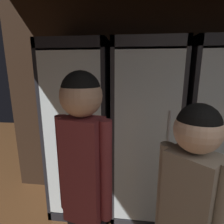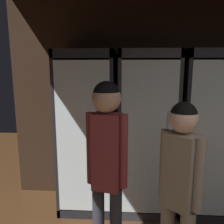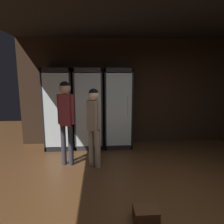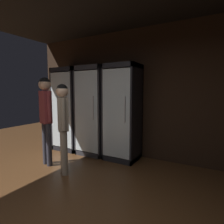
{
  "view_description": "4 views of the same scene",
  "coord_description": "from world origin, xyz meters",
  "px_view_note": "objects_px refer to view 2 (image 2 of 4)",
  "views": [
    {
      "loc": [
        -1.31,
        0.73,
        1.73
      ],
      "look_at": [
        -1.54,
        2.64,
        1.27
      ],
      "focal_mm": 28.6,
      "sensor_mm": 36.0,
      "label": 1
    },
    {
      "loc": [
        -1.43,
        -0.11,
        1.83
      ],
      "look_at": [
        -1.59,
        2.34,
        1.35
      ],
      "focal_mm": 36.99,
      "sensor_mm": 36.0,
      "label": 2
    },
    {
      "loc": [
        -0.93,
        -2.22,
        1.79
      ],
      "look_at": [
        -0.61,
        2.4,
        0.97
      ],
      "focal_mm": 31.03,
      "sensor_mm": 36.0,
      "label": 3
    },
    {
      "loc": [
        1.33,
        -0.89,
        1.46
      ],
      "look_at": [
        -0.64,
        2.59,
        1.02
      ],
      "focal_mm": 30.24,
      "sensor_mm": 36.0,
      "label": 4
    }
  ],
  "objects_px": {
    "cooler_far_left": "(88,133)",
    "cooler_center": "(206,136)",
    "shopper_near": "(107,158)",
    "cooler_left": "(146,134)",
    "shopper_far": "(180,184)"
  },
  "relations": [
    {
      "from": "cooler_far_left",
      "to": "cooler_center",
      "type": "distance_m",
      "value": 1.48
    },
    {
      "from": "cooler_center",
      "to": "shopper_near",
      "type": "distance_m",
      "value": 1.58
    },
    {
      "from": "cooler_far_left",
      "to": "cooler_center",
      "type": "bearing_deg",
      "value": -0.03
    },
    {
      "from": "cooler_center",
      "to": "cooler_left",
      "type": "bearing_deg",
      "value": 179.98
    },
    {
      "from": "cooler_far_left",
      "to": "shopper_far",
      "type": "bearing_deg",
      "value": -53.2
    },
    {
      "from": "cooler_far_left",
      "to": "cooler_center",
      "type": "relative_size",
      "value": 1.0
    },
    {
      "from": "cooler_left",
      "to": "cooler_far_left",
      "type": "bearing_deg",
      "value": 179.96
    },
    {
      "from": "cooler_left",
      "to": "shopper_far",
      "type": "distance_m",
      "value": 1.21
    },
    {
      "from": "shopper_far",
      "to": "shopper_near",
      "type": "bearing_deg",
      "value": 168.31
    },
    {
      "from": "cooler_left",
      "to": "shopper_far",
      "type": "bearing_deg",
      "value": -82.6
    },
    {
      "from": "cooler_left",
      "to": "shopper_near",
      "type": "distance_m",
      "value": 1.16
    },
    {
      "from": "shopper_near",
      "to": "shopper_far",
      "type": "xyz_separation_m",
      "value": [
        0.56,
        -0.12,
        -0.14
      ]
    },
    {
      "from": "cooler_left",
      "to": "cooler_center",
      "type": "height_order",
      "value": "same"
    },
    {
      "from": "cooler_center",
      "to": "shopper_far",
      "type": "height_order",
      "value": "cooler_center"
    },
    {
      "from": "shopper_near",
      "to": "shopper_far",
      "type": "relative_size",
      "value": 1.09
    }
  ]
}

